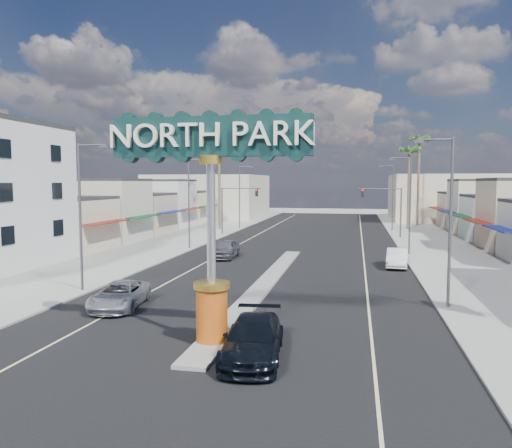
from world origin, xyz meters
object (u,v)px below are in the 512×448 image
at_px(streetlight_l_near, 83,209).
at_px(palm_right_far, 419,144).
at_px(streetlight_l_mid, 190,199).
at_px(traffic_signal_left, 236,201).
at_px(car_parked_right, 397,258).
at_px(gateway_sign, 211,201).
at_px(streetlight_l_far, 241,194).
at_px(palm_right_mid, 409,154).
at_px(suv_left, 120,295).
at_px(streetlight_r_near, 447,213).
at_px(car_parked_left, 225,249).
at_px(palm_left_far, 219,147).
at_px(streetlight_r_mid, 408,200).
at_px(suv_right, 253,339).
at_px(streetlight_r_far, 392,194).
at_px(traffic_signal_right, 385,202).

bearing_deg(streetlight_l_near, palm_right_far, 63.94).
bearing_deg(palm_right_far, streetlight_l_mid, -128.48).
height_order(traffic_signal_left, car_parked_right, traffic_signal_left).
xyz_separation_m(gateway_sign, streetlight_l_far, (-10.43, 50.02, -0.86)).
bearing_deg(palm_right_mid, palm_right_far, 71.57).
height_order(gateway_sign, streetlight_l_near, gateway_sign).
relative_size(traffic_signal_left, suv_left, 1.21).
distance_m(streetlight_r_near, suv_left, 17.80).
xyz_separation_m(streetlight_l_far, car_parked_left, (4.93, -27.15, -4.25)).
height_order(streetlight_l_far, palm_left_far, palm_left_far).
bearing_deg(suv_left, streetlight_l_mid, 91.61).
bearing_deg(palm_right_far, streetlight_l_far, -158.54).
distance_m(streetlight_r_mid, palm_right_mid, 26.71).
height_order(streetlight_l_near, suv_right, streetlight_l_near).
relative_size(streetlight_l_far, car_parked_right, 2.01).
bearing_deg(streetlight_r_far, traffic_signal_right, -98.86).
height_order(streetlight_r_mid, suv_left, streetlight_r_mid).
height_order(traffic_signal_left, streetlight_l_mid, streetlight_l_mid).
relative_size(streetlight_r_far, palm_right_mid, 0.74).
bearing_deg(streetlight_r_near, palm_left_far, 120.36).
xyz_separation_m(gateway_sign, streetlight_r_near, (10.43, 8.02, -0.86)).
distance_m(suv_right, car_parked_right, 23.35).
relative_size(suv_right, car_parked_right, 1.18).
xyz_separation_m(gateway_sign, streetlight_r_mid, (10.43, 28.02, -0.86)).
distance_m(gateway_sign, suv_left, 9.67).
height_order(traffic_signal_left, streetlight_l_far, streetlight_l_far).
relative_size(streetlight_r_near, suv_left, 1.82).
relative_size(streetlight_l_far, suv_left, 1.82).
bearing_deg(car_parked_left, suv_left, -94.33).
xyz_separation_m(streetlight_l_mid, palm_right_far, (25.43, 32.00, 7.32)).
xyz_separation_m(traffic_signal_right, suv_right, (-7.18, -43.29, -3.51)).
bearing_deg(palm_right_mid, gateway_sign, -103.53).
bearing_deg(streetlight_l_mid, streetlight_r_near, -43.79).
distance_m(streetlight_r_far, palm_right_far, 13.21).
bearing_deg(streetlight_l_near, streetlight_r_near, 0.00).
distance_m(streetlight_l_mid, palm_left_far, 21.16).
relative_size(traffic_signal_right, palm_left_far, 0.46).
distance_m(palm_right_far, suv_left, 60.37).
relative_size(streetlight_r_near, palm_right_far, 0.64).
relative_size(streetlight_r_near, streetlight_r_mid, 1.00).
relative_size(streetlight_r_far, car_parked_left, 1.87).
relative_size(gateway_sign, traffic_signal_left, 1.53).
height_order(traffic_signal_left, palm_right_far, palm_right_far).
bearing_deg(palm_left_far, streetlight_l_near, -86.33).
bearing_deg(streetlight_l_near, suv_right, -36.79).
bearing_deg(streetlight_r_far, suv_right, -99.34).
bearing_deg(car_parked_left, car_parked_right, -8.44).
relative_size(streetlight_l_far, palm_right_far, 0.64).
bearing_deg(streetlight_l_near, car_parked_right, 33.73).
height_order(palm_right_far, suv_right, palm_right_far).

